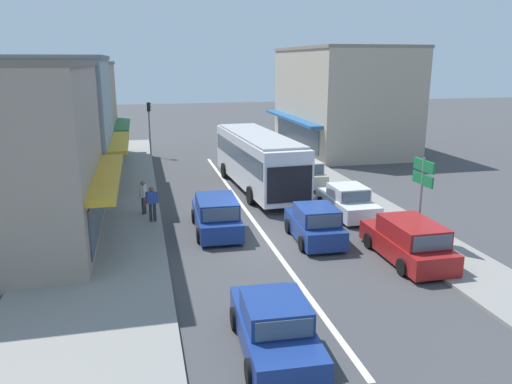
{
  "coord_description": "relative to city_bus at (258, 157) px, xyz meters",
  "views": [
    {
      "loc": [
        -4.9,
        -19.19,
        7.24
      ],
      "look_at": [
        0.28,
        3.15,
        1.2
      ],
      "focal_mm": 35.0,
      "sensor_mm": 36.0,
      "label": 1
    }
  ],
  "objects": [
    {
      "name": "directional_road_sign",
      "position": [
        4.2,
        -10.38,
        0.82
      ],
      "size": [
        0.1,
        1.4,
        3.6
      ],
      "color": "gray",
      "rests_on": "ground"
    },
    {
      "name": "parked_wagon_kerb_front",
      "position": [
        3.0,
        -11.69,
        -1.14
      ],
      "size": [
        1.96,
        4.51,
        1.58
      ],
      "color": "maroon",
      "rests_on": "ground"
    },
    {
      "name": "lane_centre_line",
      "position": [
        -1.57,
        -4.24,
        -1.88
      ],
      "size": [
        0.2,
        28.0,
        0.01
      ],
      "primitive_type": "cube",
      "color": "silver",
      "rests_on": "ground"
    },
    {
      "name": "sidewalk_left",
      "position": [
        -8.37,
        -2.24,
        -1.81
      ],
      "size": [
        5.2,
        44.0,
        0.14
      ],
      "primitive_type": "cube",
      "color": "gray",
      "rests_on": "ground"
    },
    {
      "name": "city_bus",
      "position": [
        0.0,
        0.0,
        0.0
      ],
      "size": [
        3.14,
        10.97,
        3.23
      ],
      "color": "silver",
      "rests_on": "ground"
    },
    {
      "name": "shopfront_corner_near",
      "position": [
        -11.75,
        -6.72,
        1.75
      ],
      "size": [
        7.81,
        9.45,
        7.28
      ],
      "color": "gray",
      "rests_on": "ground"
    },
    {
      "name": "traffic_light_downstreet",
      "position": [
        -5.79,
        11.75,
        0.97
      ],
      "size": [
        0.33,
        0.24,
        4.2
      ],
      "color": "gray",
      "rests_on": "ground"
    },
    {
      "name": "wagon_adjacent_lane_lead",
      "position": [
        -3.47,
        -6.85,
        -1.14
      ],
      "size": [
        2.04,
        4.55,
        1.58
      ],
      "color": "navy",
      "rests_on": "ground"
    },
    {
      "name": "shopfront_mid_block",
      "position": [
        -11.75,
        2.19,
        1.88
      ],
      "size": [
        8.23,
        8.16,
        7.53
      ],
      "color": "#84939E",
      "rests_on": "ground"
    },
    {
      "name": "parked_hatchback_kerb_third",
      "position": [
        2.93,
        0.18,
        -1.17
      ],
      "size": [
        1.88,
        3.74,
        1.54
      ],
      "color": "#B7B29E",
      "rests_on": "ground"
    },
    {
      "name": "pedestrian_with_handbag_near",
      "position": [
        -6.52,
        -3.92,
        -0.81
      ],
      "size": [
        0.43,
        0.65,
        1.63
      ],
      "color": "#333338",
      "rests_on": "sidewalk_left"
    },
    {
      "name": "ground_plane",
      "position": [
        -1.57,
        -8.24,
        -1.88
      ],
      "size": [
        140.0,
        140.0,
        0.0
      ],
      "primitive_type": "plane",
      "color": "#3F3F42"
    },
    {
      "name": "pedestrian_browsing_midblock",
      "position": [
        -6.17,
        -5.18,
        -0.81
      ],
      "size": [
        0.65,
        0.26,
        1.63
      ],
      "color": "#333338",
      "rests_on": "sidewalk_left"
    },
    {
      "name": "shopfront_far_end",
      "position": [
        -11.75,
        10.55,
        1.73
      ],
      "size": [
        8.12,
        8.29,
        7.22
      ],
      "color": "gray",
      "rests_on": "ground"
    },
    {
      "name": "hatchback_behind_bus_mid",
      "position": [
        0.31,
        -8.96,
        -1.17
      ],
      "size": [
        1.94,
        3.77,
        1.54
      ],
      "color": "navy",
      "rests_on": "ground"
    },
    {
      "name": "parked_sedan_kerb_rear",
      "position": [
        2.92,
        5.48,
        -1.22
      ],
      "size": [
        2.02,
        4.26,
        1.47
      ],
      "color": "#B7B29E",
      "rests_on": "ground"
    },
    {
      "name": "building_right_far",
      "position": [
        9.91,
        11.84,
        2.28
      ],
      "size": [
        8.79,
        13.65,
        8.33
      ],
      "color": "#B2A38E",
      "rests_on": "ground"
    },
    {
      "name": "parked_sedan_kerb_second",
      "position": [
        3.06,
        -5.86,
        -1.22
      ],
      "size": [
        1.9,
        4.2,
        1.47
      ],
      "color": "silver",
      "rests_on": "ground"
    },
    {
      "name": "kerb_right",
      "position": [
        4.63,
        -2.24,
        -1.82
      ],
      "size": [
        2.8,
        44.0,
        0.12
      ],
      "primitive_type": "cube",
      "color": "gray",
      "rests_on": "ground"
    },
    {
      "name": "sedan_queue_far_back",
      "position": [
        -3.43,
        -16.41,
        -1.22
      ],
      "size": [
        2.03,
        4.27,
        1.47
      ],
      "color": "navy",
      "rests_on": "ground"
    }
  ]
}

